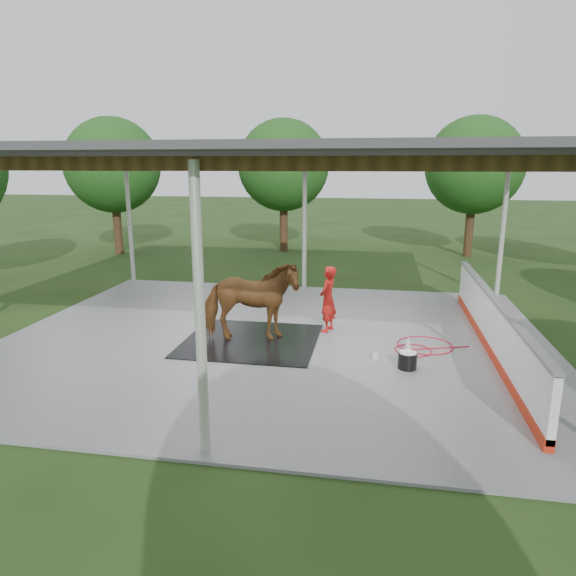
% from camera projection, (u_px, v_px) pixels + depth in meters
% --- Properties ---
extents(ground, '(100.00, 100.00, 0.00)m').
position_uv_depth(ground, '(274.00, 340.00, 11.52)').
color(ground, '#1E3814').
extents(concrete_slab, '(12.00, 10.00, 0.05)m').
position_uv_depth(concrete_slab, '(274.00, 339.00, 11.52)').
color(concrete_slab, slate).
rests_on(concrete_slab, ground).
extents(pavilion_structure, '(12.60, 10.60, 4.05)m').
position_uv_depth(pavilion_structure, '(273.00, 158.00, 10.59)').
color(pavilion_structure, beige).
rests_on(pavilion_structure, ground).
extents(dasher_board, '(0.16, 8.00, 1.15)m').
position_uv_depth(dasher_board, '(492.00, 326.00, 10.61)').
color(dasher_board, '#B5260F').
rests_on(dasher_board, concrete_slab).
extents(tree_belt, '(28.00, 28.00, 5.80)m').
position_uv_depth(tree_belt, '(294.00, 167.00, 11.44)').
color(tree_belt, '#382314').
rests_on(tree_belt, ground).
extents(rubber_mat, '(2.88, 2.70, 0.02)m').
position_uv_depth(rubber_mat, '(251.00, 340.00, 11.30)').
color(rubber_mat, black).
rests_on(rubber_mat, concrete_slab).
extents(horse, '(2.24, 1.36, 1.77)m').
position_uv_depth(horse, '(250.00, 301.00, 11.09)').
color(horse, brown).
rests_on(horse, rubber_mat).
extents(handler, '(0.51, 0.64, 1.53)m').
position_uv_depth(handler, '(328.00, 299.00, 11.81)').
color(handler, red).
rests_on(handler, concrete_slab).
extents(wash_bucket, '(0.36, 0.36, 0.33)m').
position_uv_depth(wash_bucket, '(407.00, 360.00, 9.74)').
color(wash_bucket, black).
rests_on(wash_bucket, concrete_slab).
extents(soap_bottle_a, '(0.11, 0.11, 0.28)m').
position_uv_depth(soap_bottle_a, '(408.00, 344.00, 10.70)').
color(soap_bottle_a, silver).
rests_on(soap_bottle_a, concrete_slab).
extents(soap_bottle_b, '(0.12, 0.12, 0.21)m').
position_uv_depth(soap_bottle_b, '(376.00, 356.00, 10.14)').
color(soap_bottle_b, '#338CD8').
rests_on(soap_bottle_b, concrete_slab).
extents(hose_coil, '(1.57, 1.35, 0.02)m').
position_uv_depth(hose_coil, '(422.00, 347.00, 10.91)').
color(hose_coil, red).
rests_on(hose_coil, concrete_slab).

